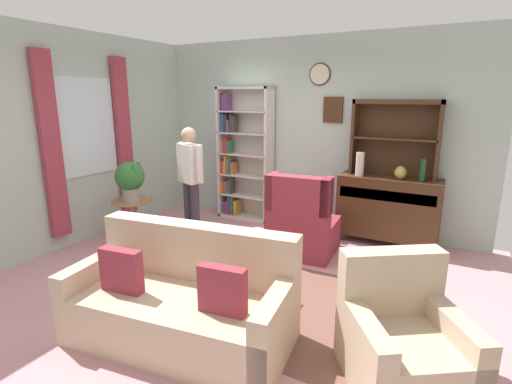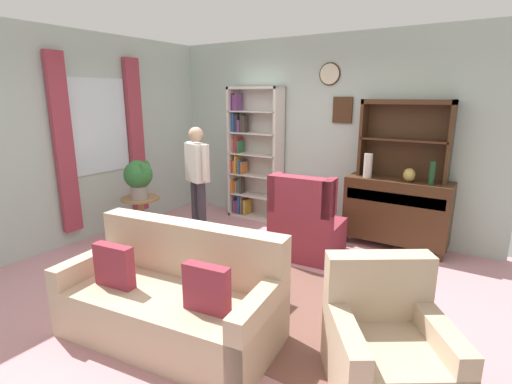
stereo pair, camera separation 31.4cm
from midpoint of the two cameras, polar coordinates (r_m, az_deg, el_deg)
The scene contains 18 objects.
ground_plane at distance 4.40m, azimuth -4.55°, elevation -12.65°, with size 5.40×4.60×0.02m, color #C68C93.
wall_back at distance 5.85m, azimuth 6.74°, elevation 8.48°, with size 5.00×0.09×2.80m.
wall_left at distance 5.76m, azimuth -26.37°, elevation 6.98°, with size 0.16×4.20×2.80m.
area_rug at distance 4.07m, azimuth -4.49°, elevation -14.75°, with size 2.69×1.73×0.01m, color brown.
bookshelf at distance 6.25m, azimuth -3.60°, elevation 5.20°, with size 0.90×0.30×2.10m.
sideboard at distance 5.42m, azimuth 17.33°, elevation -2.16°, with size 1.30×0.45×0.92m.
sideboard_hutch at distance 5.35m, azimuth 18.39°, elevation 9.01°, with size 1.10×0.26×1.00m.
vase_tall at distance 5.31m, azimuth 13.47°, elevation 4.03°, with size 0.11×0.11×0.31m, color beige.
vase_round at distance 5.23m, azimuth 18.97°, elevation 2.71°, with size 0.15×0.15×0.17m, color tan.
bottle_wine at distance 5.16m, azimuth 21.81°, elevation 2.98°, with size 0.07×0.07×0.29m, color #194223.
couch_floral at distance 3.38m, azimuth -13.47°, elevation -15.64°, with size 1.90×1.08×0.90m.
armchair_floral at distance 3.00m, azimuth 17.84°, elevation -20.60°, with size 1.06×1.07×0.88m.
wingback_chair at distance 4.87m, azimuth 4.99°, elevation -4.93°, with size 0.84×0.86×1.05m.
plant_stand at distance 5.54m, azimuth -19.27°, elevation -3.43°, with size 0.52×0.52×0.61m.
potted_plant_large at distance 5.34m, azimuth -19.71°, elevation 1.88°, with size 0.38×0.38×0.52m.
person_reading at distance 5.33m, azimuth -11.34°, elevation 2.34°, with size 0.51×0.31×1.56m.
coffee_table at distance 3.85m, azimuth -5.80°, elevation -10.74°, with size 0.80×0.50×0.42m.
book_stack at distance 3.76m, azimuth -4.81°, elevation -9.87°, with size 0.21×0.13×0.05m.
Camera 1 is at (2.04, -3.36, 1.96)m, focal length 27.09 mm.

